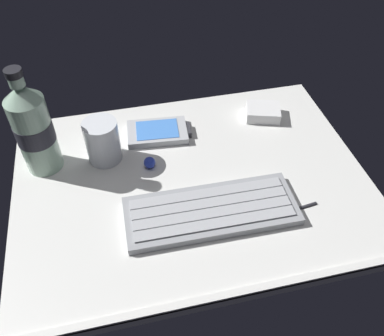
{
  "coord_description": "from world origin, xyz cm",
  "views": [
    {
      "loc": [
        -11.48,
        -49.77,
        55.09
      ],
      "look_at": [
        0.0,
        0.0,
        3.0
      ],
      "focal_mm": 38.35,
      "sensor_mm": 36.0,
      "label": 1
    }
  ],
  "objects_px": {
    "keyboard": "(211,211)",
    "juice_cup": "(103,143)",
    "water_bottle": "(33,128)",
    "trackball_mouse": "(150,163)",
    "stylus_pen": "(292,210)",
    "handheld_device": "(158,132)",
    "charger_block": "(263,112)"
  },
  "relations": [
    {
      "from": "handheld_device",
      "to": "juice_cup",
      "type": "distance_m",
      "value": 0.12
    },
    {
      "from": "juice_cup",
      "to": "stylus_pen",
      "type": "distance_m",
      "value": 0.36
    },
    {
      "from": "handheld_device",
      "to": "stylus_pen",
      "type": "xyz_separation_m",
      "value": [
        0.19,
        -0.25,
        -0.0
      ]
    },
    {
      "from": "water_bottle",
      "to": "stylus_pen",
      "type": "height_order",
      "value": "water_bottle"
    },
    {
      "from": "handheld_device",
      "to": "trackball_mouse",
      "type": "distance_m",
      "value": 0.09
    },
    {
      "from": "keyboard",
      "to": "water_bottle",
      "type": "distance_m",
      "value": 0.34
    },
    {
      "from": "stylus_pen",
      "to": "keyboard",
      "type": "bearing_deg",
      "value": 162.23
    },
    {
      "from": "water_bottle",
      "to": "trackball_mouse",
      "type": "xyz_separation_m",
      "value": [
        0.19,
        -0.05,
        -0.08
      ]
    },
    {
      "from": "juice_cup",
      "to": "trackball_mouse",
      "type": "relative_size",
      "value": 3.86
    },
    {
      "from": "charger_block",
      "to": "trackball_mouse",
      "type": "xyz_separation_m",
      "value": [
        -0.26,
        -0.1,
        -0.0
      ]
    },
    {
      "from": "charger_block",
      "to": "trackball_mouse",
      "type": "distance_m",
      "value": 0.28
    },
    {
      "from": "charger_block",
      "to": "stylus_pen",
      "type": "relative_size",
      "value": 0.74
    },
    {
      "from": "keyboard",
      "to": "handheld_device",
      "type": "bearing_deg",
      "value": 103.44
    },
    {
      "from": "water_bottle",
      "to": "charger_block",
      "type": "relative_size",
      "value": 2.97
    },
    {
      "from": "stylus_pen",
      "to": "charger_block",
      "type": "bearing_deg",
      "value": 74.21
    },
    {
      "from": "handheld_device",
      "to": "charger_block",
      "type": "relative_size",
      "value": 1.9
    },
    {
      "from": "keyboard",
      "to": "juice_cup",
      "type": "height_order",
      "value": "juice_cup"
    },
    {
      "from": "keyboard",
      "to": "handheld_device",
      "type": "xyz_separation_m",
      "value": [
        -0.05,
        0.22,
        -0.0
      ]
    },
    {
      "from": "keyboard",
      "to": "trackball_mouse",
      "type": "distance_m",
      "value": 0.16
    },
    {
      "from": "keyboard",
      "to": "water_bottle",
      "type": "bearing_deg",
      "value": 146.25
    },
    {
      "from": "charger_block",
      "to": "stylus_pen",
      "type": "height_order",
      "value": "charger_block"
    },
    {
      "from": "juice_cup",
      "to": "trackball_mouse",
      "type": "xyz_separation_m",
      "value": [
        0.08,
        -0.04,
        -0.03
      ]
    },
    {
      "from": "handheld_device",
      "to": "water_bottle",
      "type": "bearing_deg",
      "value": -170.33
    },
    {
      "from": "keyboard",
      "to": "juice_cup",
      "type": "distance_m",
      "value": 0.24
    },
    {
      "from": "juice_cup",
      "to": "water_bottle",
      "type": "relative_size",
      "value": 0.41
    },
    {
      "from": "charger_block",
      "to": "trackball_mouse",
      "type": "bearing_deg",
      "value": -159.77
    },
    {
      "from": "handheld_device",
      "to": "juice_cup",
      "type": "height_order",
      "value": "juice_cup"
    },
    {
      "from": "trackball_mouse",
      "to": "stylus_pen",
      "type": "height_order",
      "value": "trackball_mouse"
    },
    {
      "from": "stylus_pen",
      "to": "trackball_mouse",
      "type": "bearing_deg",
      "value": 136.82
    },
    {
      "from": "stylus_pen",
      "to": "water_bottle",
      "type": "bearing_deg",
      "value": 145.87
    },
    {
      "from": "handheld_device",
      "to": "water_bottle",
      "type": "relative_size",
      "value": 0.64
    },
    {
      "from": "keyboard",
      "to": "charger_block",
      "type": "bearing_deg",
      "value": 52.7
    }
  ]
}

